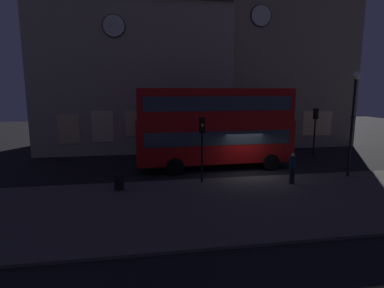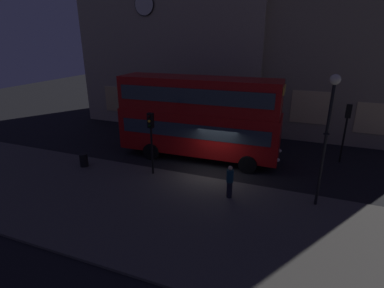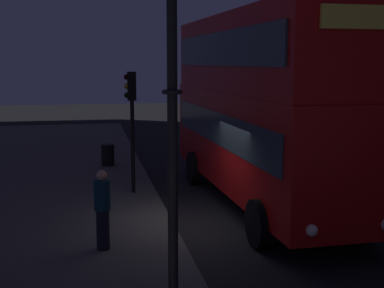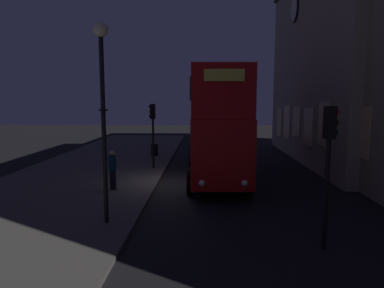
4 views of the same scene
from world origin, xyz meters
The scene contains 10 objects.
ground_plane centered at (0.00, 0.00, 0.00)m, with size 80.00×80.00×0.00m, color black.
sidewalk_slab centered at (0.00, -4.70, 0.06)m, with size 44.00×8.11×0.12m, color #4C4944.
building_with_clock centered at (-6.95, 12.41, 7.68)m, with size 16.43×9.53×15.36m.
building_plain_facade centered at (5.10, 12.03, 8.69)m, with size 16.85×7.57×17.38m.
double_decker_bus centered at (-1.68, 2.13, 3.04)m, with size 10.64×3.04×5.39m.
traffic_light_near_kerb centered at (-3.25, -1.37, 2.78)m, with size 0.33×0.37×3.68m.
traffic_light_far_side centered at (7.24, 4.83, 2.78)m, with size 0.33×0.36×3.85m.
street_lamp centered at (5.75, -1.55, 4.41)m, with size 0.46×0.46×6.21m.
pedestrian centered at (1.67, -2.42, 1.01)m, with size 0.35×0.35×1.73m.
litter_bin centered at (-7.78, -1.96, 0.53)m, with size 0.50×0.50×0.82m, color black.
Camera 1 is at (-6.62, -18.07, 5.22)m, focal length 29.17 mm.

